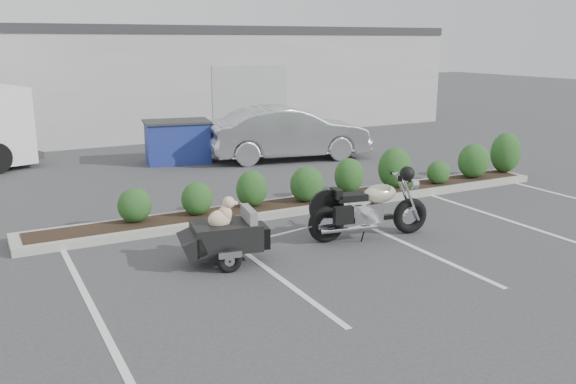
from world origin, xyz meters
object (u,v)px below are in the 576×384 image
pet_trailer (225,235)px  sedan (288,133)px  dumpster (177,141)px  motorcycle (370,209)px

pet_trailer → sedan: size_ratio=0.39×
sedan → dumpster: bearing=81.1°
sedan → dumpster: (-3.10, 1.08, -0.17)m
pet_trailer → dumpster: bearing=86.6°
motorcycle → dumpster: motorcycle is taller
dumpster → sedan: bearing=-9.4°
dumpster → pet_trailer: bearing=-93.1°
motorcycle → dumpster: size_ratio=1.13×
motorcycle → pet_trailer: size_ratio=1.23×
pet_trailer → sedan: 8.90m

